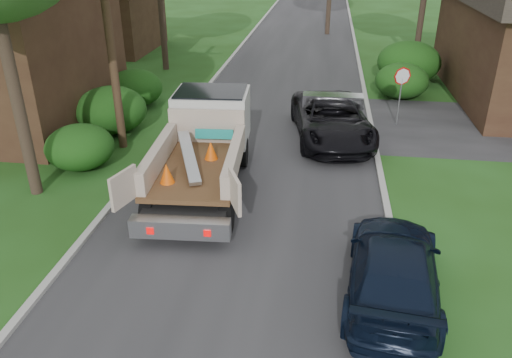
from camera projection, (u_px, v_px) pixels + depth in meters
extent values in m
plane|color=#1E4213|center=(243.00, 224.00, 14.10)|extent=(120.00, 120.00, 0.00)
cube|color=#28282B|center=(278.00, 111.00, 22.97)|extent=(8.00, 90.00, 0.02)
cube|color=#9E9E99|center=(192.00, 106.00, 23.46)|extent=(0.20, 90.00, 0.12)
cube|color=#9E9E99|center=(369.00, 114.00, 22.44)|extent=(0.20, 90.00, 0.12)
cylinder|color=slate|center=(399.00, 102.00, 21.00)|extent=(0.06, 0.06, 2.00)
cylinder|color=#B20A0A|center=(402.00, 76.00, 20.51)|extent=(0.71, 0.32, 0.76)
cylinder|color=#382619|center=(106.00, 11.00, 17.00)|extent=(0.30, 0.30, 10.00)
cube|color=#372116|center=(101.00, 16.00, 34.30)|extent=(7.00, 7.00, 4.50)
ellipsoid|color=#0F4210|center=(80.00, 147.00, 17.19)|extent=(2.34, 2.34, 1.53)
ellipsoid|color=#0F4210|center=(111.00, 110.00, 20.26)|extent=(2.86, 2.86, 1.87)
ellipsoid|color=#0F4210|center=(135.00, 88.00, 23.44)|extent=(2.60, 2.60, 1.70)
ellipsoid|color=#0F4210|center=(402.00, 81.00, 24.54)|extent=(2.60, 2.60, 1.70)
ellipsoid|color=#0F4210|center=(409.00, 62.00, 27.00)|extent=(3.38, 3.38, 2.21)
cylinder|color=#2D2119|center=(10.00, 67.00, 14.06)|extent=(0.36, 0.36, 8.00)
cylinder|color=black|center=(182.00, 151.00, 17.56)|extent=(0.40, 1.03, 1.01)
cylinder|color=black|center=(242.00, 152.00, 17.41)|extent=(0.40, 1.03, 1.01)
cylinder|color=black|center=(150.00, 211.00, 13.74)|extent=(0.40, 1.03, 1.01)
cylinder|color=black|center=(227.00, 214.00, 13.59)|extent=(0.40, 1.03, 1.01)
cube|color=black|center=(202.00, 171.00, 15.59)|extent=(2.66, 6.66, 0.27)
cube|color=silver|center=(212.00, 116.00, 17.26)|extent=(2.60, 2.18, 1.74)
cube|color=black|center=(211.00, 99.00, 16.99)|extent=(2.42, 2.00, 0.62)
cube|color=#472D19|center=(196.00, 170.00, 14.70)|extent=(2.73, 4.20, 0.14)
cube|color=beige|center=(207.00, 126.00, 16.23)|extent=(2.48, 0.27, 1.13)
cube|color=beige|center=(158.00, 156.00, 14.60)|extent=(0.52, 3.84, 0.68)
cube|color=beige|center=(234.00, 159.00, 14.45)|extent=(0.52, 3.84, 0.68)
cube|color=silver|center=(180.00, 228.00, 12.76)|extent=(2.61, 0.56, 0.51)
cube|color=#B20505|center=(150.00, 231.00, 12.63)|extent=(0.18, 0.06, 0.18)
cube|color=#B20505|center=(207.00, 233.00, 12.53)|extent=(0.18, 0.06, 0.18)
cube|color=beige|center=(124.00, 188.00, 12.55)|extent=(0.37, 1.00, 0.90)
cube|color=beige|center=(235.00, 192.00, 12.37)|extent=(0.49, 0.96, 0.90)
cube|color=silver|center=(189.00, 156.00, 14.64)|extent=(1.39, 2.83, 0.52)
cone|color=#F2590A|center=(167.00, 173.00, 13.68)|extent=(0.43, 0.43, 0.56)
cone|color=#F2590A|center=(211.00, 150.00, 15.12)|extent=(0.43, 0.43, 0.56)
cube|color=#148C84|center=(214.00, 134.00, 16.03)|extent=(1.24, 0.19, 0.32)
imported|color=black|center=(332.00, 119.00, 19.60)|extent=(3.69, 6.34, 1.66)
imported|color=black|center=(393.00, 269.00, 11.05)|extent=(2.51, 5.10, 1.43)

